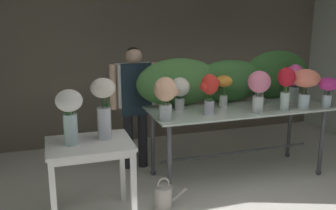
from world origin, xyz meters
TOP-DOWN VIEW (x-y plane):
  - ground_plane at (0.00, 1.66)m, footprint 7.41×7.41m
  - wall_back at (0.00, 3.32)m, footprint 5.70×0.12m
  - display_table_glass at (0.46, 1.56)m, footprint 2.16×0.84m
  - side_table_white at (-1.35, 1.09)m, footprint 0.79×0.62m
  - florist at (-0.66, 2.18)m, footprint 0.62×0.24m
  - foliage_backdrop at (0.42, 1.86)m, footprint 2.35×0.31m
  - vase_violet_snapdragons at (0.75, 1.60)m, footprint 0.21×0.21m
  - vase_coral_hydrangea at (1.15, 1.28)m, footprint 0.34×0.33m
  - vase_magenta_dahlias at (1.45, 1.25)m, footprint 0.24×0.23m
  - vase_scarlet_freesia at (-0.00, 1.40)m, footprint 0.25×0.19m
  - vase_rosy_roses at (0.54, 1.29)m, footprint 0.25×0.25m
  - vase_peach_ranunculus at (-0.53, 1.32)m, footprint 0.27×0.24m
  - vase_fuchsia_stock at (1.26, 1.61)m, footprint 0.25×0.23m
  - vase_sunset_lilies at (0.29, 1.63)m, footprint 0.20×0.20m
  - vase_ivory_tulips at (-0.25, 1.66)m, footprint 0.23×0.23m
  - vase_crimson_carnations at (0.89, 1.28)m, footprint 0.20×0.20m
  - vase_white_roses_tall at (-1.51, 1.09)m, footprint 0.24×0.24m
  - vase_cream_lisianthus_tall at (-1.20, 1.15)m, footprint 0.23×0.23m
  - watering_can at (-0.64, 1.06)m, footprint 0.35×0.18m

SIDE VIEW (x-z plane):
  - ground_plane at x=0.00m, z-range 0.00..0.00m
  - watering_can at x=-0.64m, z-range -0.05..0.30m
  - side_table_white at x=-1.35m, z-range 0.29..1.08m
  - display_table_glass at x=0.46m, z-range 0.30..1.17m
  - florist at x=-0.66m, z-range 0.19..1.74m
  - vase_violet_snapdragons at x=0.75m, z-range 0.92..1.27m
  - vase_white_roses_tall at x=-1.51m, z-range 0.84..1.35m
  - vase_magenta_dahlias at x=1.45m, z-range 0.92..1.28m
  - vase_ivory_tulips at x=-0.25m, z-range 0.91..1.29m
  - vase_sunset_lilies at x=0.29m, z-range 0.93..1.31m
  - vase_cream_lisianthus_tall at x=-1.20m, z-range 0.84..1.43m
  - vase_peach_ranunculus at x=-0.53m, z-range 0.91..1.37m
  - vase_fuchsia_stock at x=1.26m, z-range 0.91..1.38m
  - vase_scarlet_freesia at x=0.00m, z-range 0.92..1.37m
  - foliage_backdrop at x=0.42m, z-range 0.84..1.46m
  - vase_rosy_roses at x=0.54m, z-range 0.93..1.40m
  - vase_crimson_carnations at x=0.89m, z-range 0.93..1.43m
  - vase_coral_hydrangea at x=1.15m, z-range 0.95..1.42m
  - wall_back at x=0.00m, z-range 0.00..2.91m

